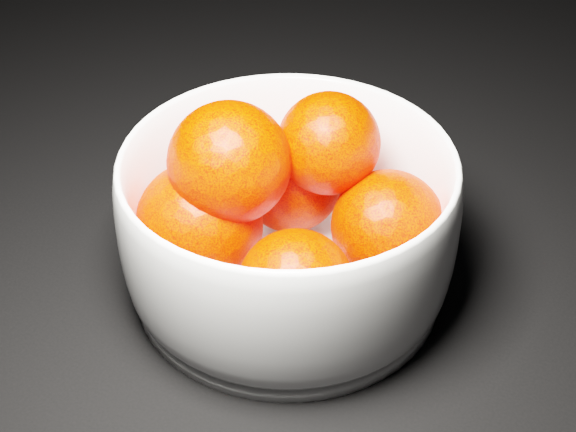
% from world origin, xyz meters
% --- Properties ---
extents(ground, '(3.00, 3.00, 0.00)m').
position_xyz_m(ground, '(0.00, 0.00, 0.00)').
color(ground, black).
rests_on(ground, ground).
extents(bowl, '(0.24, 0.24, 0.12)m').
position_xyz_m(bowl, '(0.19, -0.17, 0.06)').
color(bowl, white).
rests_on(bowl, ground).
extents(orange_pile, '(0.21, 0.18, 0.14)m').
position_xyz_m(orange_pile, '(0.18, -0.17, 0.07)').
color(orange_pile, red).
rests_on(orange_pile, bowl).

